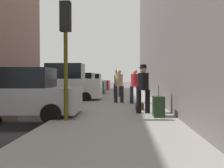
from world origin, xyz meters
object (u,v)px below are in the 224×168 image
at_px(fire_hydrant, 92,94).
at_px(pedestrian_with_beanie, 117,82).
at_px(parked_dark_green_sedan, 80,85).
at_px(pedestrian_in_tan_coat, 119,84).
at_px(parked_white_van, 63,84).
at_px(pedestrian_in_red_jacket, 135,84).
at_px(rolling_suitcase, 159,106).
at_px(parked_red_hatchback, 89,83).
at_px(pedestrian_with_fedora, 143,86).
at_px(traffic_light, 66,35).
at_px(duffel_bag, 140,106).
at_px(parked_silver_sedan, 20,95).

xyz_separation_m(fire_hydrant, pedestrian_with_beanie, (1.31, 2.86, 0.64)).
distance_m(parked_dark_green_sedan, pedestrian_in_tan_coat, 7.73).
distance_m(parked_white_van, pedestrian_in_red_jacket, 4.60).
bearing_deg(pedestrian_with_beanie, fire_hydrant, -114.67).
xyz_separation_m(pedestrian_in_red_jacket, rolling_suitcase, (0.63, -4.12, -0.61)).
bearing_deg(parked_red_hatchback, pedestrian_with_fedora, -74.97).
bearing_deg(traffic_light, duffel_bag, 46.96).
xyz_separation_m(parked_dark_green_sedan, pedestrian_with_beanie, (3.12, -3.10, 0.29)).
relative_size(pedestrian_in_tan_coat, rolling_suitcase, 1.64).
relative_size(parked_dark_green_sedan, rolling_suitcase, 4.10).
height_order(fire_hydrant, pedestrian_with_fedora, pedestrian_with_fedora).
height_order(parked_dark_green_sedan, pedestrian_in_red_jacket, pedestrian_in_red_jacket).
height_order(pedestrian_in_red_jacket, rolling_suitcase, pedestrian_in_red_jacket).
bearing_deg(traffic_light, fire_hydrant, 90.45).
bearing_deg(pedestrian_in_red_jacket, traffic_light, -114.73).
xyz_separation_m(pedestrian_with_fedora, pedestrian_with_beanie, (-1.20, 7.61, 0.00)).
bearing_deg(parked_red_hatchback, duffel_bag, -74.36).
height_order(parked_white_van, traffic_light, traffic_light).
distance_m(parked_dark_green_sedan, pedestrian_with_beanie, 4.40).
bearing_deg(pedestrian_with_beanie, parked_white_van, -143.89).
distance_m(parked_white_van, pedestrian_with_fedora, 6.86).
bearing_deg(fire_hydrant, rolling_suitcase, -61.84).
height_order(pedestrian_in_red_jacket, pedestrian_in_tan_coat, same).
height_order(parked_silver_sedan, parked_red_hatchback, same).
relative_size(parked_white_van, parked_red_hatchback, 1.09).
distance_m(pedestrian_with_beanie, pedestrian_in_tan_coat, 3.89).
height_order(parked_dark_green_sedan, pedestrian_in_tan_coat, pedestrian_in_tan_coat).
bearing_deg(parked_silver_sedan, duffel_bag, 20.33).
height_order(parked_dark_green_sedan, pedestrian_with_fedora, pedestrian_with_fedora).
distance_m(parked_red_hatchback, fire_hydrant, 11.47).
relative_size(parked_silver_sedan, parked_white_van, 0.92).
bearing_deg(pedestrian_in_red_jacket, pedestrian_in_tan_coat, 153.63).
height_order(pedestrian_with_fedora, pedestrian_with_beanie, same).
height_order(parked_dark_green_sedan, parked_red_hatchback, same).
xyz_separation_m(parked_dark_green_sedan, pedestrian_in_tan_coat, (3.33, -6.98, 0.26)).
distance_m(parked_dark_green_sedan, parked_red_hatchback, 5.37).
relative_size(fire_hydrant, pedestrian_with_beanie, 0.40).
distance_m(parked_white_van, rolling_suitcase, 7.78).
height_order(traffic_light, pedestrian_with_beanie, traffic_light).
bearing_deg(pedestrian_in_red_jacket, duffel_bag, -87.51).
height_order(pedestrian_with_fedora, duffel_bag, pedestrian_with_fedora).
distance_m(parked_dark_green_sedan, traffic_light, 12.61).
distance_m(traffic_light, pedestrian_in_red_jacket, 5.70).
relative_size(pedestrian_with_fedora, rolling_suitcase, 1.71).
bearing_deg(pedestrian_in_red_jacket, parked_dark_green_sedan, 119.27).
height_order(parked_white_van, rolling_suitcase, parked_white_van).
bearing_deg(pedestrian_in_tan_coat, pedestrian_with_fedora, -75.14).
bearing_deg(pedestrian_with_fedora, parked_white_van, 128.98).
xyz_separation_m(fire_hydrant, rolling_suitcase, (2.96, -5.54, -0.01)).
height_order(parked_red_hatchback, traffic_light, traffic_light).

